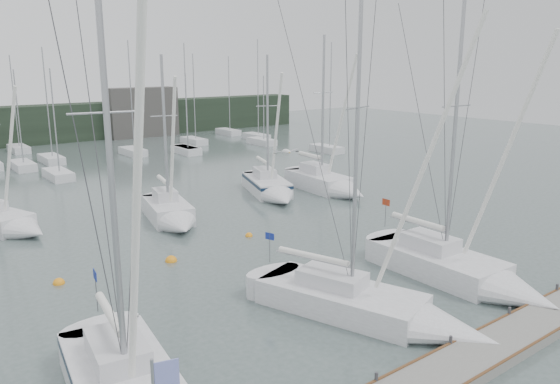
{
  "coord_description": "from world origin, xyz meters",
  "views": [
    {
      "loc": [
        -14.2,
        -14.81,
        10.59
      ],
      "look_at": [
        0.94,
        5.0,
        4.63
      ],
      "focal_mm": 35.0,
      "sensor_mm": 36.0,
      "label": 1
    }
  ],
  "objects_px": {
    "sailboat_mid_e": "(331,185)",
    "sailboat_near_center": "(390,313)",
    "sailboat_mid_d": "(272,189)",
    "sailboat_mid_c": "(172,216)",
    "buoy_a": "(171,261)",
    "sailboat_near_right": "(472,276)",
    "buoy_b": "(249,236)",
    "sailboat_mid_b": "(9,224)",
    "buoy_c": "(59,284)"
  },
  "relations": [
    {
      "from": "sailboat_mid_e",
      "to": "sailboat_near_center",
      "type": "bearing_deg",
      "value": -122.06
    },
    {
      "from": "sailboat_mid_d",
      "to": "sailboat_mid_e",
      "type": "height_order",
      "value": "sailboat_mid_e"
    },
    {
      "from": "sailboat_mid_c",
      "to": "sailboat_mid_d",
      "type": "bearing_deg",
      "value": 25.06
    },
    {
      "from": "buoy_a",
      "to": "sailboat_near_right",
      "type": "bearing_deg",
      "value": -50.24
    },
    {
      "from": "buoy_b",
      "to": "sailboat_mid_c",
      "type": "bearing_deg",
      "value": 116.66
    },
    {
      "from": "sailboat_mid_d",
      "to": "sailboat_mid_e",
      "type": "bearing_deg",
      "value": -2.03
    },
    {
      "from": "sailboat_near_right",
      "to": "buoy_b",
      "type": "xyz_separation_m",
      "value": [
        -4.12,
        13.04,
        -0.57
      ]
    },
    {
      "from": "sailboat_mid_c",
      "to": "sailboat_mid_e",
      "type": "relative_size",
      "value": 0.87
    },
    {
      "from": "buoy_b",
      "to": "sailboat_mid_b",
      "type": "bearing_deg",
      "value": 139.6
    },
    {
      "from": "sailboat_near_right",
      "to": "sailboat_near_center",
      "type": "bearing_deg",
      "value": -177.31
    },
    {
      "from": "sailboat_mid_d",
      "to": "sailboat_mid_c",
      "type": "bearing_deg",
      "value": -147.79
    },
    {
      "from": "sailboat_near_center",
      "to": "sailboat_mid_d",
      "type": "height_order",
      "value": "sailboat_near_center"
    },
    {
      "from": "sailboat_mid_e",
      "to": "buoy_a",
      "type": "xyz_separation_m",
      "value": [
        -17.76,
        -6.53,
        -0.64
      ]
    },
    {
      "from": "sailboat_mid_c",
      "to": "buoy_c",
      "type": "xyz_separation_m",
      "value": [
        -9.0,
        -5.74,
        -0.6
      ]
    },
    {
      "from": "sailboat_near_right",
      "to": "sailboat_mid_b",
      "type": "distance_m",
      "value": 27.9
    },
    {
      "from": "sailboat_mid_b",
      "to": "buoy_c",
      "type": "height_order",
      "value": "sailboat_mid_b"
    },
    {
      "from": "sailboat_near_right",
      "to": "sailboat_mid_b",
      "type": "bearing_deg",
      "value": 125.5
    },
    {
      "from": "sailboat_mid_c",
      "to": "sailboat_mid_e",
      "type": "bearing_deg",
      "value": 13.8
    },
    {
      "from": "sailboat_near_right",
      "to": "buoy_b",
      "type": "distance_m",
      "value": 13.69
    },
    {
      "from": "sailboat_mid_d",
      "to": "buoy_a",
      "type": "xyz_separation_m",
      "value": [
        -13.08,
        -8.42,
        -0.61
      ]
    },
    {
      "from": "sailboat_near_center",
      "to": "buoy_b",
      "type": "bearing_deg",
      "value": 62.71
    },
    {
      "from": "sailboat_near_right",
      "to": "sailboat_mid_b",
      "type": "relative_size",
      "value": 1.3
    },
    {
      "from": "sailboat_near_center",
      "to": "sailboat_mid_c",
      "type": "xyz_separation_m",
      "value": [
        -0.66,
        18.44,
        0.09
      ]
    },
    {
      "from": "sailboat_mid_e",
      "to": "buoy_b",
      "type": "distance_m",
      "value": 13.13
    },
    {
      "from": "sailboat_near_center",
      "to": "buoy_c",
      "type": "bearing_deg",
      "value": 108.38
    },
    {
      "from": "sailboat_mid_b",
      "to": "buoy_b",
      "type": "relative_size",
      "value": 24.04
    },
    {
      "from": "sailboat_mid_c",
      "to": "sailboat_mid_e",
      "type": "distance_m",
      "value": 14.53
    },
    {
      "from": "sailboat_mid_c",
      "to": "buoy_b",
      "type": "bearing_deg",
      "value": -50.55
    },
    {
      "from": "sailboat_near_right",
      "to": "sailboat_mid_c",
      "type": "xyz_separation_m",
      "value": [
        -6.74,
        18.26,
        0.04
      ]
    },
    {
      "from": "sailboat_near_right",
      "to": "sailboat_mid_e",
      "type": "height_order",
      "value": "sailboat_near_right"
    },
    {
      "from": "sailboat_mid_e",
      "to": "buoy_b",
      "type": "bearing_deg",
      "value": -150.83
    },
    {
      "from": "sailboat_mid_d",
      "to": "buoy_a",
      "type": "distance_m",
      "value": 15.57
    },
    {
      "from": "sailboat_mid_e",
      "to": "buoy_a",
      "type": "height_order",
      "value": "sailboat_mid_e"
    },
    {
      "from": "sailboat_near_center",
      "to": "sailboat_mid_e",
      "type": "height_order",
      "value": "sailboat_near_center"
    },
    {
      "from": "sailboat_mid_b",
      "to": "buoy_b",
      "type": "xyz_separation_m",
      "value": [
        11.69,
        -9.95,
        -0.55
      ]
    },
    {
      "from": "buoy_a",
      "to": "sailboat_mid_b",
      "type": "bearing_deg",
      "value": 117.95
    },
    {
      "from": "sailboat_near_center",
      "to": "buoy_a",
      "type": "bearing_deg",
      "value": 88.86
    },
    {
      "from": "sailboat_mid_d",
      "to": "buoy_a",
      "type": "relative_size",
      "value": 18.61
    },
    {
      "from": "sailboat_mid_d",
      "to": "buoy_b",
      "type": "xyz_separation_m",
      "value": [
        -7.24,
        -7.35,
        -0.61
      ]
    },
    {
      "from": "sailboat_mid_b",
      "to": "buoy_b",
      "type": "distance_m",
      "value": 15.36
    },
    {
      "from": "sailboat_near_center",
      "to": "sailboat_near_right",
      "type": "distance_m",
      "value": 6.08
    },
    {
      "from": "sailboat_mid_d",
      "to": "buoy_b",
      "type": "relative_size",
      "value": 25.72
    },
    {
      "from": "sailboat_near_center",
      "to": "buoy_b",
      "type": "height_order",
      "value": "sailboat_near_center"
    },
    {
      "from": "sailboat_mid_c",
      "to": "sailboat_mid_b",
      "type": "bearing_deg",
      "value": 165.22
    },
    {
      "from": "sailboat_mid_b",
      "to": "sailboat_mid_c",
      "type": "xyz_separation_m",
      "value": [
        9.07,
        -4.74,
        0.05
      ]
    },
    {
      "from": "sailboat_near_center",
      "to": "sailboat_near_right",
      "type": "height_order",
      "value": "sailboat_near_center"
    },
    {
      "from": "sailboat_near_center",
      "to": "sailboat_mid_d",
      "type": "xyz_separation_m",
      "value": [
        9.19,
        20.58,
        0.1
      ]
    },
    {
      "from": "sailboat_near_center",
      "to": "buoy_a",
      "type": "distance_m",
      "value": 12.78
    },
    {
      "from": "sailboat_near_center",
      "to": "sailboat_mid_b",
      "type": "bearing_deg",
      "value": 93.9
    },
    {
      "from": "sailboat_near_right",
      "to": "sailboat_mid_b",
      "type": "height_order",
      "value": "sailboat_near_right"
    }
  ]
}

